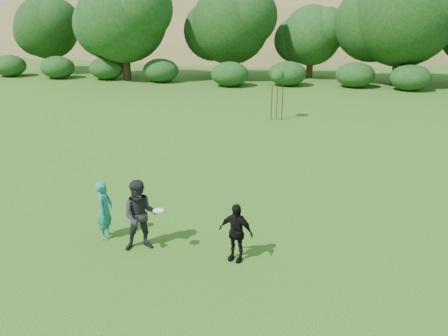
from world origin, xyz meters
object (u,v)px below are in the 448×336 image
object	(u,v)px
player_grey	(141,216)
player_teal	(105,210)
sapling	(278,77)
player_black	(236,232)

from	to	relation	value
player_grey	player_teal	bearing A→B (deg)	140.42
player_grey	sapling	xyz separation A→B (m)	(2.61, 14.91, 1.45)
player_grey	player_black	bearing A→B (deg)	-21.95
player_teal	player_grey	bearing A→B (deg)	-113.55
player_grey	player_black	xyz separation A→B (m)	(2.51, -0.10, -0.20)
player_grey	player_black	world-z (taller)	player_grey
player_teal	player_black	distance (m)	3.74
player_black	sapling	distance (m)	15.10
player_grey	sapling	distance (m)	15.21
sapling	player_teal	bearing A→B (deg)	-104.73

